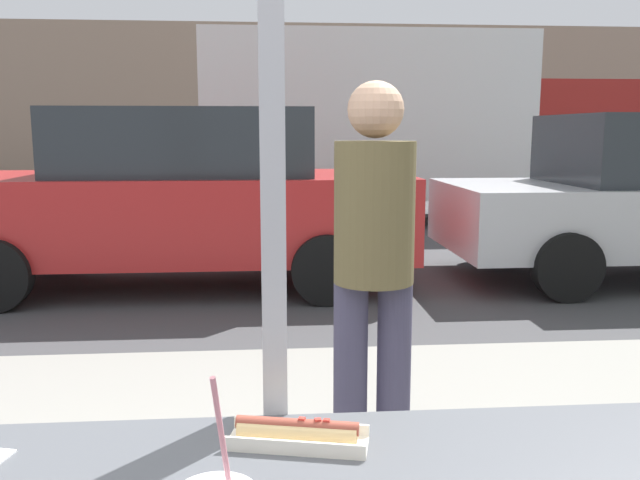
{
  "coord_description": "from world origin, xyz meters",
  "views": [
    {
      "loc": [
        -0.01,
        -1.25,
        1.54
      ],
      "look_at": [
        0.24,
        1.85,
        1.03
      ],
      "focal_mm": 37.21,
      "sensor_mm": 36.0,
      "label": 1
    }
  ],
  "objects_px": {
    "parked_car_red": "(178,197)",
    "pedestrian": "(374,259)",
    "box_truck": "(402,123)",
    "hotdog_tray_far": "(297,433)"
  },
  "relations": [
    {
      "from": "box_truck",
      "to": "pedestrian",
      "type": "bearing_deg",
      "value": -102.26
    },
    {
      "from": "hotdog_tray_far",
      "to": "box_truck",
      "type": "height_order",
      "value": "box_truck"
    },
    {
      "from": "parked_car_red",
      "to": "box_truck",
      "type": "distance_m",
      "value": 5.72
    },
    {
      "from": "pedestrian",
      "to": "box_truck",
      "type": "bearing_deg",
      "value": 77.74
    },
    {
      "from": "hotdog_tray_far",
      "to": "parked_car_red",
      "type": "height_order",
      "value": "parked_car_red"
    },
    {
      "from": "parked_car_red",
      "to": "pedestrian",
      "type": "relative_size",
      "value": 2.84
    },
    {
      "from": "parked_car_red",
      "to": "pedestrian",
      "type": "bearing_deg",
      "value": -72.3
    },
    {
      "from": "hotdog_tray_far",
      "to": "pedestrian",
      "type": "bearing_deg",
      "value": 75.24
    },
    {
      "from": "parked_car_red",
      "to": "pedestrian",
      "type": "height_order",
      "value": "parked_car_red"
    },
    {
      "from": "box_truck",
      "to": "pedestrian",
      "type": "relative_size",
      "value": 4.31
    }
  ]
}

